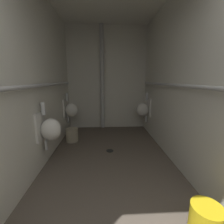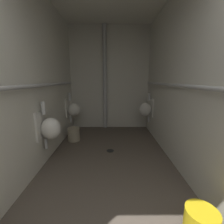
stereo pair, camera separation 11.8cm
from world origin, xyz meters
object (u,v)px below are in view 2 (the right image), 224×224
(standpipe_back_wall, at_px, (105,79))
(floor_drain, at_px, (110,151))
(urinal_left_mid, at_px, (50,128))
(waste_bin, at_px, (74,134))
(urinal_right_mid, at_px, (146,109))
(urinal_left_far, at_px, (73,109))

(standpipe_back_wall, bearing_deg, floor_drain, -84.09)
(urinal_left_mid, xyz_separation_m, standpipe_back_wall, (0.79, 1.91, 0.74))
(waste_bin, bearing_deg, urinal_right_mid, 15.80)
(urinal_left_mid, height_order, urinal_right_mid, same)
(urinal_left_far, distance_m, floor_drain, 1.50)
(urinal_left_far, bearing_deg, waste_bin, -77.53)
(urinal_left_far, relative_size, urinal_right_mid, 1.00)
(urinal_left_far, bearing_deg, urinal_left_mid, -90.00)
(urinal_right_mid, relative_size, waste_bin, 2.55)
(urinal_left_mid, bearing_deg, floor_drain, 27.31)
(standpipe_back_wall, relative_size, floor_drain, 19.24)
(urinal_left_far, relative_size, waste_bin, 2.55)
(urinal_left_mid, relative_size, standpipe_back_wall, 0.28)
(floor_drain, bearing_deg, urinal_right_mid, 48.21)
(urinal_left_mid, xyz_separation_m, urinal_left_far, (0.00, 1.48, 0.00))
(waste_bin, bearing_deg, floor_drain, -31.92)
(urinal_right_mid, bearing_deg, floor_drain, -131.79)
(urinal_left_far, xyz_separation_m, waste_bin, (0.11, -0.48, -0.48))
(waste_bin, bearing_deg, urinal_left_mid, -96.08)
(urinal_right_mid, relative_size, floor_drain, 5.39)
(urinal_left_mid, distance_m, urinal_left_far, 1.48)
(urinal_left_mid, bearing_deg, waste_bin, 83.92)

